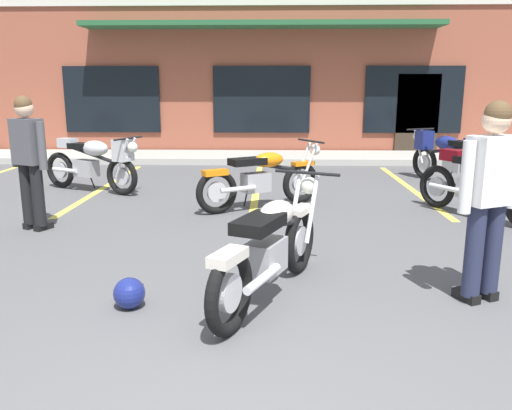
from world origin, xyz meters
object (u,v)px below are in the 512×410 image
Objects in this scene: motorcycle_foreground_classic at (271,246)px; motorcycle_green_cafe_racer at (448,156)px; person_in_black_shirt at (29,155)px; motorcycle_black_cruiser at (94,162)px; motorcycle_silver_naked at (262,178)px; motorcycle_red_sportbike at (487,182)px; person_in_shorts_foreground at (489,191)px; helmet_on_pavement at (129,293)px.

motorcycle_green_cafe_racer is (3.28, 5.50, 0.07)m from motorcycle_foreground_classic.
person_in_black_shirt is (-6.28, -3.39, 0.42)m from motorcycle_green_cafe_racer.
motorcycle_black_cruiser is 6.39m from motorcycle_green_cafe_racer.
motorcycle_foreground_classic is 3.39m from motorcycle_silver_naked.
motorcycle_red_sportbike is 3.04m from person_in_shorts_foreground.
person_in_black_shirt is 1.00× the size of person_in_shorts_foreground.
motorcycle_green_cafe_racer is 1.17× the size of person_in_shorts_foreground.
motorcycle_silver_naked is at bearing -148.33° from motorcycle_green_cafe_racer.
motorcycle_foreground_classic is at bearing -35.09° from person_in_black_shirt.
motorcycle_red_sportbike reaches higher than helmet_on_pavement.
motorcycle_foreground_classic is 1.23m from helmet_on_pavement.
motorcycle_red_sportbike is 0.96× the size of motorcycle_black_cruiser.
person_in_shorts_foreground is at bearing -23.91° from person_in_black_shirt.
motorcycle_foreground_classic is 1.02× the size of motorcycle_black_cruiser.
person_in_black_shirt is (-3.00, 2.11, 0.49)m from motorcycle_foreground_classic.
motorcycle_foreground_classic and motorcycle_silver_naked have the same top height.
motorcycle_green_cafe_racer is at bearing 59.18° from motorcycle_foreground_classic.
motorcycle_foreground_classic is 3.70m from person_in_black_shirt.
motorcycle_black_cruiser is at bearing 123.80° from motorcycle_foreground_classic.
person_in_black_shirt is (0.03, -2.42, 0.42)m from motorcycle_black_cruiser.
motorcycle_foreground_classic and motorcycle_green_cafe_racer have the same top height.
person_in_black_shirt reaches higher than motorcycle_foreground_classic.
helmet_on_pavement is (-1.02, -3.64, -0.33)m from motorcycle_silver_naked.
person_in_shorts_foreground is (4.80, -4.54, 0.42)m from motorcycle_black_cruiser.
motorcycle_silver_naked is 1.11× the size of person_in_black_shirt.
motorcycle_black_cruiser is 6.62m from person_in_shorts_foreground.
motorcycle_foreground_classic is 1.06× the size of motorcycle_red_sportbike.
person_in_black_shirt is (-2.87, -1.28, 0.49)m from motorcycle_silver_naked.
motorcycle_red_sportbike is (2.91, 2.78, 0.07)m from motorcycle_foreground_classic.
motorcycle_green_cafe_racer is 1.17× the size of person_in_black_shirt.
motorcycle_red_sportbike is 5.96m from person_in_black_shirt.
motorcycle_black_cruiser is 2.46m from person_in_black_shirt.
motorcycle_red_sportbike is at bearing -16.40° from motorcycle_black_cruiser.
motorcycle_green_cafe_racer is at bearing 8.70° from motorcycle_black_cruiser.
motorcycle_black_cruiser is 3.11m from motorcycle_silver_naked.
motorcycle_silver_naked is 3.93m from person_in_shorts_foreground.
person_in_black_shirt reaches higher than motorcycle_silver_naked.
person_in_shorts_foreground reaches higher than motorcycle_silver_naked.
motorcycle_black_cruiser is 1.00× the size of motorcycle_green_cafe_racer.
motorcycle_foreground_classic is 1.84m from person_in_shorts_foreground.
person_in_shorts_foreground is (1.77, -0.01, 0.49)m from motorcycle_foreground_classic.
helmet_on_pavement is at bearing -68.57° from motorcycle_black_cruiser.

